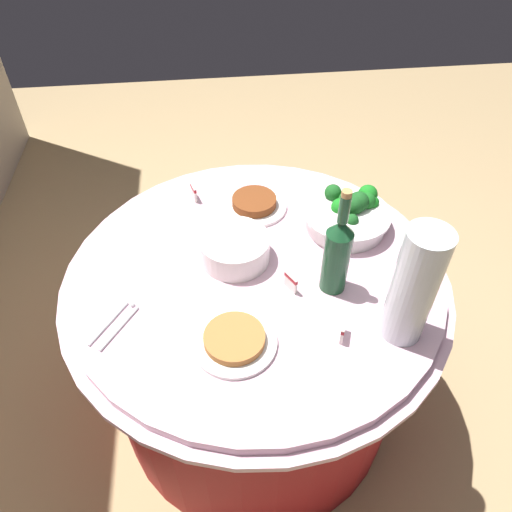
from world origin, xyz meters
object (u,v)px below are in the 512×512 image
object	(u,v)px
wine_bottle	(337,253)
decorative_fruit_vase	(412,291)
label_placard_mid	(194,191)
serving_tongs	(116,324)
label_placard_front	(343,329)
food_plate_stir_fry	(254,204)
label_placard_rear	(291,282)
food_plate_peanuts	(234,340)
plate_stack	(235,248)
broccoli_bowl	(349,213)

from	to	relation	value
wine_bottle	decorative_fruit_vase	xyz separation A→B (m)	(-0.18, -0.14, 0.02)
wine_bottle	label_placard_mid	world-z (taller)	wine_bottle
serving_tongs	label_placard_front	xyz separation A→B (m)	(-0.11, -0.59, 0.03)
label_placard_mid	decorative_fruit_vase	bearing A→B (deg)	-140.58
decorative_fruit_vase	label_placard_mid	bearing A→B (deg)	39.42
food_plate_stir_fry	label_placard_rear	distance (m)	0.39
serving_tongs	label_placard_front	bearing A→B (deg)	-100.56
food_plate_stir_fry	label_placard_front	distance (m)	0.58
label_placard_front	label_placard_mid	bearing A→B (deg)	29.78
decorative_fruit_vase	food_plate_peanuts	distance (m)	0.46
food_plate_peanuts	label_placard_front	distance (m)	0.28
plate_stack	label_placard_mid	bearing A→B (deg)	20.20
plate_stack	label_placard_rear	world-z (taller)	plate_stack
serving_tongs	food_plate_stir_fry	distance (m)	0.62
wine_bottle	food_plate_stir_fry	bearing A→B (deg)	25.10
food_plate_stir_fry	serving_tongs	bearing A→B (deg)	136.90
serving_tongs	broccoli_bowl	bearing A→B (deg)	-65.23
decorative_fruit_vase	wine_bottle	bearing A→B (deg)	38.66
wine_bottle	label_placard_front	bearing A→B (deg)	174.78
decorative_fruit_vase	label_placard_front	size ratio (longest dim) A/B	6.18
wine_bottle	broccoli_bowl	bearing A→B (deg)	-23.12
food_plate_stir_fry	label_placard_mid	size ratio (longest dim) A/B	4.00
wine_bottle	serving_tongs	xyz separation A→B (m)	(-0.07, 0.60, -0.12)
broccoli_bowl	label_placard_mid	size ratio (longest dim) A/B	5.09
wine_bottle	food_plate_peanuts	bearing A→B (deg)	119.44
label_placard_mid	plate_stack	bearing A→B (deg)	-159.80
decorative_fruit_vase	plate_stack	bearing A→B (deg)	51.60
decorative_fruit_vase	label_placard_rear	distance (m)	0.34
food_plate_peanuts	food_plate_stir_fry	world-z (taller)	food_plate_stir_fry
plate_stack	label_placard_mid	distance (m)	0.33
broccoli_bowl	food_plate_stir_fry	size ratio (longest dim) A/B	1.27
plate_stack	label_placard_front	distance (m)	0.41
plate_stack	label_placard_front	xyz separation A→B (m)	(-0.32, -0.25, -0.01)
serving_tongs	decorative_fruit_vase	bearing A→B (deg)	-98.15
serving_tongs	label_placard_mid	distance (m)	0.57
plate_stack	food_plate_stir_fry	size ratio (longest dim) A/B	0.95
label_placard_front	label_placard_rear	xyz separation A→B (m)	(0.18, 0.10, 0.00)
wine_bottle	food_plate_peanuts	world-z (taller)	wine_bottle
label_placard_mid	wine_bottle	bearing A→B (deg)	-140.30
plate_stack	food_plate_stir_fry	distance (m)	0.25
wine_bottle	label_placard_rear	world-z (taller)	wine_bottle
food_plate_stir_fry	label_placard_mid	world-z (taller)	label_placard_mid
broccoli_bowl	label_placard_front	distance (m)	0.46
serving_tongs	food_plate_peanuts	size ratio (longest dim) A/B	0.72
food_plate_stir_fry	label_placard_front	xyz separation A→B (m)	(-0.56, -0.16, 0.01)
broccoli_bowl	food_plate_stir_fry	world-z (taller)	broccoli_bowl
decorative_fruit_vase	broccoli_bowl	bearing A→B (deg)	3.81
wine_bottle	food_plate_stir_fry	world-z (taller)	wine_bottle
broccoli_bowl	decorative_fruit_vase	world-z (taller)	decorative_fruit_vase
decorative_fruit_vase	serving_tongs	bearing A→B (deg)	81.85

